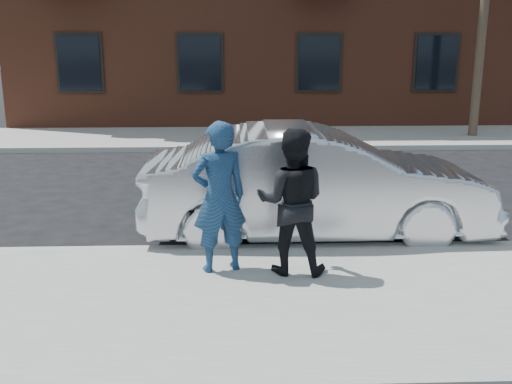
{
  "coord_description": "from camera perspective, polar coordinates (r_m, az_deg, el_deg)",
  "views": [
    {
      "loc": [
        -2.65,
        -6.52,
        3.05
      ],
      "look_at": [
        -2.39,
        0.4,
        1.24
      ],
      "focal_mm": 42.0,
      "sensor_mm": 36.0,
      "label": 1
    }
  ],
  "objects": [
    {
      "name": "silver_sedan",
      "position": [
        9.17,
        5.76,
        0.8
      ],
      "size": [
        5.24,
        1.84,
        1.72
      ],
      "primitive_type": "imported",
      "rotation": [
        0.0,
        0.0,
        1.57
      ],
      "color": "#B7BABF",
      "rests_on": "ground"
    },
    {
      "name": "near_curb",
      "position": [
        9.0,
        15.2,
        -5.17
      ],
      "size": [
        50.0,
        0.1,
        0.15
      ],
      "primitive_type": "cube",
      "color": "#999691",
      "rests_on": "ground"
    },
    {
      "name": "ground",
      "position": [
        7.67,
        18.56,
        -9.58
      ],
      "size": [
        100.0,
        100.0,
        0.0
      ],
      "primitive_type": "plane",
      "color": "black",
      "rests_on": "ground"
    },
    {
      "name": "near_sidewalk",
      "position": [
        7.43,
        19.28,
        -9.82
      ],
      "size": [
        50.0,
        3.5,
        0.15
      ],
      "primitive_type": "cube",
      "color": "gray",
      "rests_on": "ground"
    },
    {
      "name": "man_peacoat",
      "position": [
        7.4,
        3.42,
        -0.93
      ],
      "size": [
        0.98,
        0.81,
        1.83
      ],
      "rotation": [
        0.0,
        0.0,
        3.0
      ],
      "color": "black",
      "rests_on": "near_sidewalk"
    },
    {
      "name": "far_curb",
      "position": [
        16.46,
        7.18,
        4.16
      ],
      "size": [
        50.0,
        0.1,
        0.15
      ],
      "primitive_type": "cube",
      "color": "#999691",
      "rests_on": "ground"
    },
    {
      "name": "far_sidewalk",
      "position": [
        18.21,
        6.28,
        5.2
      ],
      "size": [
        50.0,
        3.5,
        0.15
      ],
      "primitive_type": "cube",
      "color": "gray",
      "rests_on": "ground"
    },
    {
      "name": "man_hoodie",
      "position": [
        7.43,
        -3.53,
        -0.5
      ],
      "size": [
        0.8,
        0.65,
        1.91
      ],
      "rotation": [
        0.0,
        0.0,
        3.44
      ],
      "color": "navy",
      "rests_on": "near_sidewalk"
    }
  ]
}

